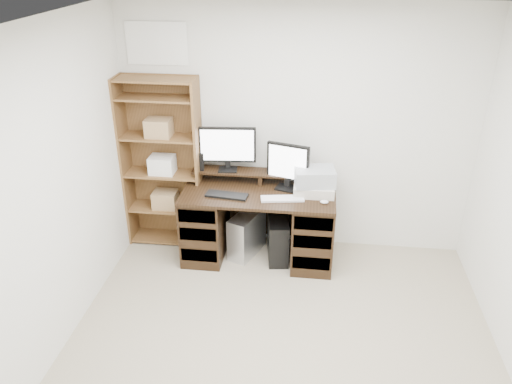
% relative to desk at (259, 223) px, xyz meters
% --- Properties ---
extents(room, '(3.54, 4.04, 2.54)m').
position_rel_desk_xyz_m(room, '(0.33, -1.64, 0.86)').
color(room, tan).
rests_on(room, ground).
extents(desk, '(1.50, 0.70, 0.75)m').
position_rel_desk_xyz_m(desk, '(0.00, 0.00, 0.00)').
color(desk, black).
rests_on(desk, ground).
extents(riser_shelf, '(1.40, 0.22, 0.12)m').
position_rel_desk_xyz_m(riser_shelf, '(0.00, 0.21, 0.45)').
color(riser_shelf, black).
rests_on(riser_shelf, desk).
extents(monitor_wide, '(0.57, 0.16, 0.45)m').
position_rel_desk_xyz_m(monitor_wide, '(-0.34, 0.22, 0.73)').
color(monitor_wide, black).
rests_on(monitor_wide, riser_shelf).
extents(monitor_small, '(0.42, 0.21, 0.47)m').
position_rel_desk_xyz_m(monitor_small, '(0.27, 0.11, 0.61)').
color(monitor_small, black).
rests_on(monitor_small, desk).
extents(speaker, '(0.08, 0.08, 0.18)m').
position_rel_desk_xyz_m(speaker, '(-0.62, 0.18, 0.57)').
color(speaker, black).
rests_on(speaker, riser_shelf).
extents(keyboard_black, '(0.42, 0.18, 0.02)m').
position_rel_desk_xyz_m(keyboard_black, '(-0.29, -0.14, 0.37)').
color(keyboard_black, black).
rests_on(keyboard_black, desk).
extents(keyboard_white, '(0.42, 0.19, 0.02)m').
position_rel_desk_xyz_m(keyboard_white, '(0.24, -0.14, 0.37)').
color(keyboard_white, silver).
rests_on(keyboard_white, desk).
extents(mouse, '(0.09, 0.07, 0.03)m').
position_rel_desk_xyz_m(mouse, '(0.64, -0.17, 0.38)').
color(mouse, silver).
rests_on(mouse, desk).
extents(printer, '(0.39, 0.30, 0.10)m').
position_rel_desk_xyz_m(printer, '(0.54, 0.03, 0.41)').
color(printer, beige).
rests_on(printer, desk).
extents(basket, '(0.41, 0.32, 0.16)m').
position_rel_desk_xyz_m(basket, '(0.54, 0.03, 0.54)').
color(basket, '#9CA1A6').
rests_on(basket, printer).
extents(tower_silver, '(0.36, 0.50, 0.46)m').
position_rel_desk_xyz_m(tower_silver, '(-0.13, 0.03, -0.16)').
color(tower_silver, silver).
rests_on(tower_silver, ground).
extents(tower_black, '(0.26, 0.48, 0.46)m').
position_rel_desk_xyz_m(tower_black, '(0.20, -0.00, -0.16)').
color(tower_black, black).
rests_on(tower_black, ground).
extents(bookshelf, '(0.80, 0.30, 1.80)m').
position_rel_desk_xyz_m(bookshelf, '(-1.02, 0.21, 0.53)').
color(bookshelf, brown).
rests_on(bookshelf, ground).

